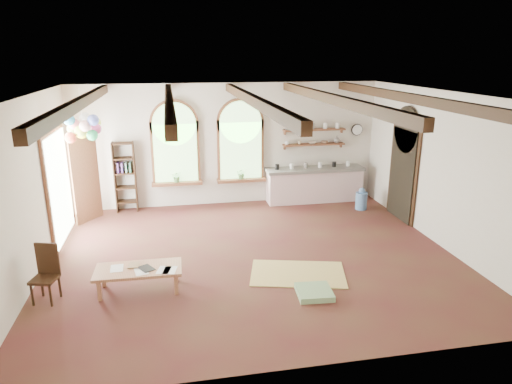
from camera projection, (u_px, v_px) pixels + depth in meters
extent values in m
plane|color=#4E2F20|center=(253.00, 255.00, 9.21)|extent=(8.00, 8.00, 0.00)
cube|color=brown|center=(176.00, 153.00, 11.77)|extent=(1.24, 0.08, 1.64)
cylinder|color=brown|center=(174.00, 124.00, 11.55)|extent=(1.24, 0.08, 1.24)
cube|color=#7EB26B|center=(176.00, 153.00, 11.73)|extent=(1.10, 0.04, 1.50)
cube|color=brown|center=(177.00, 183.00, 11.92)|extent=(1.30, 0.28, 0.08)
cube|color=brown|center=(241.00, 150.00, 12.07)|extent=(1.24, 0.08, 1.64)
cylinder|color=brown|center=(240.00, 122.00, 11.86)|extent=(1.24, 0.08, 1.24)
cube|color=#7EB26B|center=(241.00, 151.00, 12.04)|extent=(1.10, 0.04, 1.50)
cube|color=brown|center=(241.00, 180.00, 12.22)|extent=(1.30, 0.28, 0.08)
cube|color=brown|center=(59.00, 187.00, 9.86)|extent=(0.10, 1.90, 2.50)
cube|color=black|center=(402.00, 175.00, 11.00)|extent=(0.10, 1.30, 2.40)
cube|color=beige|center=(314.00, 186.00, 12.50)|extent=(2.60, 0.55, 0.86)
cube|color=slate|center=(315.00, 169.00, 12.37)|extent=(2.68, 0.62, 0.08)
cube|color=brown|center=(314.00, 144.00, 12.35)|extent=(1.70, 0.24, 0.04)
cube|color=brown|center=(314.00, 130.00, 12.23)|extent=(1.70, 0.24, 0.04)
cylinder|color=black|center=(357.00, 130.00, 12.53)|extent=(0.32, 0.04, 0.32)
cube|color=#341B10|center=(115.00, 178.00, 11.54)|extent=(0.03, 0.32, 1.80)
cube|color=#341B10|center=(135.00, 177.00, 11.63)|extent=(0.03, 0.32, 1.80)
cube|color=#AF7350|center=(138.00, 270.00, 7.76)|extent=(1.46, 0.69, 0.05)
cube|color=#AF7350|center=(99.00, 290.00, 7.49)|extent=(0.06, 0.06, 0.37)
cube|color=#AF7350|center=(176.00, 284.00, 7.69)|extent=(0.06, 0.06, 0.37)
cube|color=#AF7350|center=(104.00, 277.00, 7.94)|extent=(0.06, 0.06, 0.37)
cube|color=#AF7350|center=(176.00, 271.00, 8.14)|extent=(0.06, 0.06, 0.37)
cube|color=#341B10|center=(44.00, 279.00, 7.41)|extent=(0.46, 0.46, 0.05)
cube|color=#341B10|center=(48.00, 259.00, 7.49)|extent=(0.38, 0.13, 0.56)
cube|color=tan|center=(298.00, 274.00, 8.44)|extent=(1.93, 1.45, 0.02)
cube|color=#7A9F6E|center=(314.00, 292.00, 7.70)|extent=(0.62, 0.62, 0.10)
cylinder|color=#557FB7|center=(342.00, 191.00, 12.70)|extent=(0.33, 0.33, 0.50)
sphere|color=#557FB7|center=(342.00, 180.00, 12.61)|extent=(0.18, 0.18, 0.18)
cylinder|color=#557FB7|center=(361.00, 201.00, 11.90)|extent=(0.30, 0.30, 0.45)
sphere|color=#557FB7|center=(362.00, 191.00, 11.81)|extent=(0.16, 0.16, 0.16)
cylinder|color=white|center=(81.00, 108.00, 9.96)|extent=(0.01, 0.01, 0.85)
sphere|color=green|center=(92.00, 135.00, 10.13)|extent=(0.25, 0.25, 0.25)
sphere|color=#C6427E|center=(96.00, 129.00, 10.23)|extent=(0.25, 0.25, 0.25)
sphere|color=#D3F232|center=(95.00, 122.00, 10.35)|extent=(0.25, 0.25, 0.25)
sphere|color=silver|center=(85.00, 118.00, 10.21)|extent=(0.25, 0.25, 0.25)
sphere|color=yellow|center=(82.00, 133.00, 10.36)|extent=(0.25, 0.25, 0.25)
sphere|color=olive|center=(73.00, 129.00, 10.27)|extent=(0.25, 0.25, 0.25)
sphere|color=#D26274|center=(74.00, 124.00, 10.06)|extent=(0.25, 0.25, 0.25)
sphere|color=teal|center=(69.00, 120.00, 9.90)|extent=(0.25, 0.25, 0.25)
sphere|color=#D4482F|center=(71.00, 138.00, 9.84)|extent=(0.25, 0.25, 0.25)
sphere|color=#D1F054|center=(80.00, 131.00, 9.92)|extent=(0.25, 0.25, 0.25)
sphere|color=beige|center=(85.00, 126.00, 9.84)|extent=(0.25, 0.25, 0.25)
sphere|color=#5061BA|center=(93.00, 120.00, 9.86)|extent=(0.25, 0.25, 0.25)
imported|color=olive|center=(129.00, 265.00, 7.83)|extent=(0.20, 0.28, 0.02)
cube|color=black|center=(146.00, 268.00, 7.73)|extent=(0.32, 0.35, 0.01)
imported|color=#598C4C|center=(177.00, 176.00, 11.83)|extent=(0.27, 0.23, 0.30)
imported|color=#598C4C|center=(242.00, 173.00, 12.14)|extent=(0.27, 0.23, 0.30)
imported|color=white|center=(287.00, 143.00, 12.19)|extent=(0.12, 0.10, 0.10)
imported|color=beige|center=(300.00, 142.00, 12.25)|extent=(0.10, 0.10, 0.09)
imported|color=beige|center=(312.00, 143.00, 12.32)|extent=(0.22, 0.22, 0.05)
imported|color=#8C664C|center=(324.00, 142.00, 12.38)|extent=(0.20, 0.20, 0.06)
imported|color=slate|center=(337.00, 139.00, 12.43)|extent=(0.18, 0.18, 0.19)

